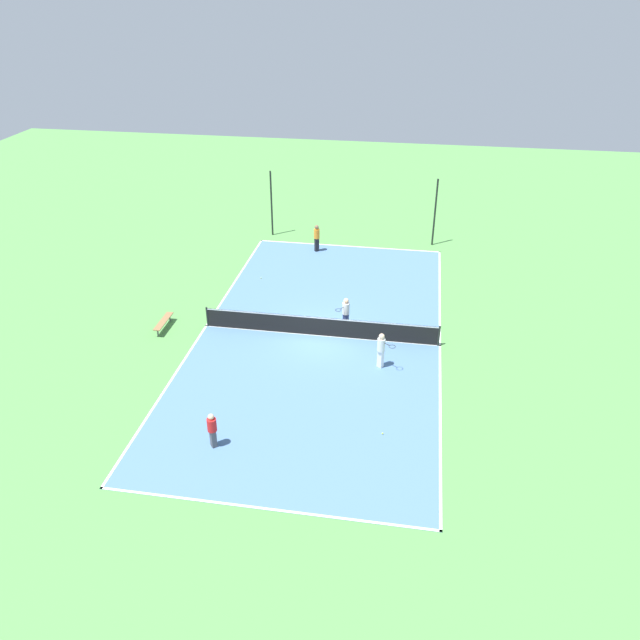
{
  "coord_description": "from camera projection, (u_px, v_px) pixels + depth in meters",
  "views": [
    {
      "loc": [
        4.34,
        -26.26,
        15.98
      ],
      "look_at": [
        0.0,
        0.0,
        0.9
      ],
      "focal_mm": 35.0,
      "sensor_mm": 36.0,
      "label": 1
    }
  ],
  "objects": [
    {
      "name": "fence_post_back_left",
      "position": [
        271.0,
        204.0,
        41.67
      ],
      "size": [
        0.12,
        0.12,
        4.44
      ],
      "color": "black",
      "rests_on": "ground_plane"
    },
    {
      "name": "player_near_white",
      "position": [
        346.0,
        311.0,
        31.12
      ],
      "size": [
        0.77,
        0.97,
        1.72
      ],
      "rotation": [
        0.0,
        0.0,
        4.16
      ],
      "color": "navy",
      "rests_on": "court_surface"
    },
    {
      "name": "bench",
      "position": [
        163.0,
        322.0,
        31.46
      ],
      "size": [
        0.36,
        1.89,
        0.45
      ],
      "rotation": [
        0.0,
        0.0,
        1.57
      ],
      "color": "olive",
      "rests_on": "ground_plane"
    },
    {
      "name": "player_coach_red",
      "position": [
        212.0,
        428.0,
        23.44
      ],
      "size": [
        0.51,
        0.51,
        1.52
      ],
      "rotation": [
        0.0,
        0.0,
        5.41
      ],
      "color": "#4C4C51",
      "rests_on": "court_surface"
    },
    {
      "name": "fence_post_back_right",
      "position": [
        435.0,
        213.0,
        40.14
      ],
      "size": [
        0.12,
        0.12,
        4.44
      ],
      "color": "black",
      "rests_on": "ground_plane"
    },
    {
      "name": "tennis_ball_midcourt",
      "position": [
        261.0,
        278.0,
        36.67
      ],
      "size": [
        0.07,
        0.07,
        0.07
      ],
      "primitive_type": "sphere",
      "color": "#CCE033",
      "rests_on": "court_surface"
    },
    {
      "name": "court_surface",
      "position": [
        320.0,
        336.0,
        31.03
      ],
      "size": [
        11.9,
        23.23,
        0.02
      ],
      "color": "#4C729E",
      "rests_on": "ground_plane"
    },
    {
      "name": "player_far_white",
      "position": [
        381.0,
        348.0,
        28.09
      ],
      "size": [
        0.96,
        0.79,
        1.75
      ],
      "rotation": [
        0.0,
        0.0,
        5.7
      ],
      "color": "white",
      "rests_on": "court_surface"
    },
    {
      "name": "tennis_net",
      "position": [
        320.0,
        326.0,
        30.76
      ],
      "size": [
        11.7,
        0.1,
        1.07
      ],
      "color": "black",
      "rests_on": "court_surface"
    },
    {
      "name": "player_center_orange",
      "position": [
        317.0,
        236.0,
        39.75
      ],
      "size": [
        0.5,
        0.5,
        1.76
      ],
      "rotation": [
        0.0,
        0.0,
        3.78
      ],
      "color": "black",
      "rests_on": "court_surface"
    },
    {
      "name": "tennis_ball_far_baseline",
      "position": [
        383.0,
        433.0,
        24.44
      ],
      "size": [
        0.07,
        0.07,
        0.07
      ],
      "primitive_type": "sphere",
      "color": "#CCE033",
      "rests_on": "court_surface"
    },
    {
      "name": "ground_plane",
      "position": [
        320.0,
        336.0,
        31.04
      ],
      "size": [
        80.0,
        80.0,
        0.0
      ],
      "primitive_type": "plane",
      "color": "#518E47"
    }
  ]
}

